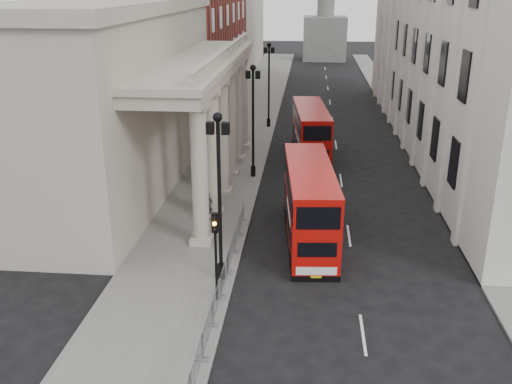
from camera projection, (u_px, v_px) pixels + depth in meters
The scene contains 18 objects.
ground at pixel (221, 327), 24.39m from camera, with size 260.00×260.00×0.00m, color black.
sidewalk_west at pixel (238, 142), 52.68m from camera, with size 6.00×140.00×0.12m, color slate.
sidewalk_east at pixel (420, 146), 51.23m from camera, with size 3.00×140.00×0.12m, color slate.
kerb at pixel (270, 142), 52.41m from camera, with size 0.20×140.00×0.14m, color slate.
portico_building at pixel (110, 102), 40.07m from camera, with size 9.00×28.00×12.00m, color #A9A18E.
brick_building at pixel (192, 9), 66.40m from camera, with size 9.00×32.00×22.00m, color maroon.
west_building_far at pixel (230, 7), 96.66m from camera, with size 9.00×30.00×20.00m, color #A9A18E.
east_building at pixel (460, 0), 48.60m from camera, with size 8.00×55.00×25.00m, color beige.
lamp_post_south at pixel (219, 187), 26.49m from camera, with size 1.05×0.44×8.32m.
lamp_post_mid at pixel (253, 114), 41.45m from camera, with size 1.05×0.44×8.32m.
lamp_post_north at pixel (269, 79), 56.41m from camera, with size 1.05×0.44×8.32m.
traffic_light at pixel (215, 241), 25.22m from camera, with size 0.28×0.33×4.30m.
crowd_barriers at pixel (221, 287), 26.27m from camera, with size 0.50×18.75×1.10m.
bus_near at pixel (309, 203), 31.93m from camera, with size 3.26×10.23×4.34m.
bus_far at pixel (311, 132), 47.24m from camera, with size 3.33×10.13×4.29m.
pedestrian_a at pixel (207, 206), 34.88m from camera, with size 0.65×0.42×1.77m, color black.
pedestrian_b at pixel (207, 167), 42.26m from camera, with size 0.85×0.66×1.75m, color #292221.
pedestrian_c at pixel (223, 157), 44.94m from camera, with size 0.79×0.51×1.61m, color black.
Camera 1 is at (3.44, -20.68, 13.81)m, focal length 40.00 mm.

